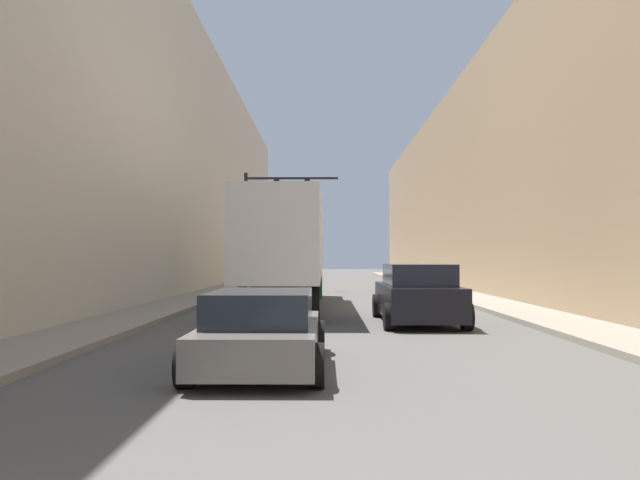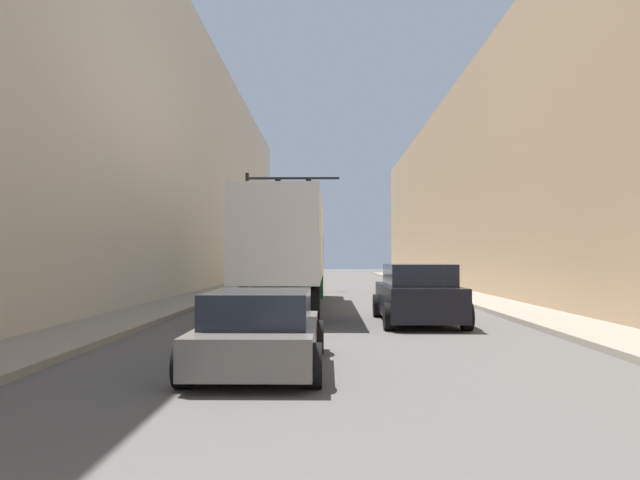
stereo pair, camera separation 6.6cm
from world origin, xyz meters
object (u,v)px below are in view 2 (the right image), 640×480
object	(u,v)px
semi_truck	(289,248)
sedan_car	(261,331)
suv_car	(417,295)
traffic_signal_gantry	(268,210)

from	to	relation	value
semi_truck	sedan_car	bearing A→B (deg)	-88.58
semi_truck	suv_car	world-z (taller)	semi_truck
suv_car	sedan_car	bearing A→B (deg)	-116.76
semi_truck	sedan_car	distance (m)	12.78
suv_car	traffic_signal_gantry	size ratio (longest dim) A/B	0.74
suv_car	traffic_signal_gantry	world-z (taller)	traffic_signal_gantry
sedan_car	traffic_signal_gantry	size ratio (longest dim) A/B	0.68
sedan_car	suv_car	xyz separation A→B (m)	(3.63, 7.20, 0.17)
sedan_car	traffic_signal_gantry	world-z (taller)	traffic_signal_gantry
sedan_car	suv_car	distance (m)	8.07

